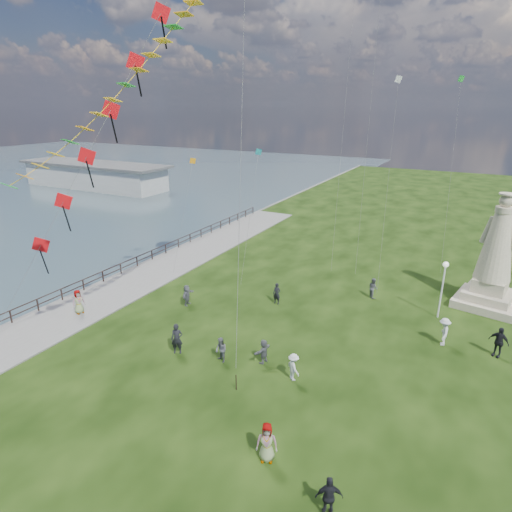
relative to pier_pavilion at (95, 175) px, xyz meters
The scene contains 18 objects.
waterfront 49.44m from the pier_pavilion, 41.92° to the right, with size 200.00×200.00×1.51m.
pier_pavilion is the anchor object (origin of this frame).
statue 67.37m from the pier_pavilion, 19.04° to the right, with size 4.77×4.77×8.27m.
lamppost 65.94m from the pier_pavilion, 22.84° to the right, with size 0.38×0.38×4.07m.
person_0 60.74m from the pier_pavilion, 38.27° to the right, with size 0.68×0.45×1.86m, color black.
person_1 62.68m from the pier_pavilion, 36.39° to the right, with size 0.73×0.45×1.50m, color #595960.
person_2 65.98m from the pier_pavilion, 33.93° to the right, with size 1.00×0.51×1.54m, color silver.
person_3 73.36m from the pier_pavilion, 36.45° to the right, with size 0.99×0.50×1.68m, color black.
person_4 70.18m from the pier_pavilion, 37.14° to the right, with size 0.88×0.54×1.79m, color #595960.
person_5 54.75m from the pier_pavilion, 35.94° to the right, with size 1.44×0.62×1.56m, color #595960.
person_6 57.76m from the pier_pavilion, 30.01° to the right, with size 0.58×0.38×1.60m, color black.
person_7 61.11m from the pier_pavilion, 23.62° to the right, with size 0.76×0.47×1.56m, color #595960.
person_8 68.04m from the pier_pavilion, 25.51° to the right, with size 1.14×0.59×1.77m, color silver.
person_9 70.63m from the pier_pavilion, 24.40° to the right, with size 1.10×0.56×1.87m, color black.
person_10 53.37m from the pier_pavilion, 43.71° to the right, with size 0.84×0.52×1.72m, color #595960.
person_11 63.83m from the pier_pavilion, 34.47° to the right, with size 1.34×0.58×1.44m, color #595960.
red_kite_train 58.75m from the pier_pavilion, 40.41° to the right, with size 9.03×9.35×21.19m.
small_kites 57.58m from the pier_pavilion, 19.33° to the right, with size 28.87×16.21×33.26m.
Camera 1 is at (10.03, -12.80, 13.88)m, focal length 30.00 mm.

